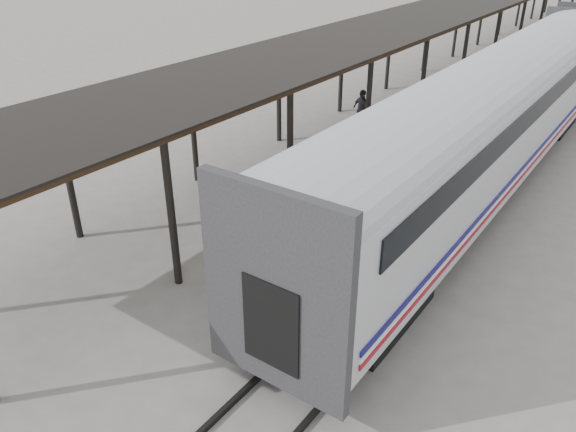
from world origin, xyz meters
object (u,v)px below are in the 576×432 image
at_px(baggage_cart, 279,243).
at_px(porter, 272,219).
at_px(pedestrian, 362,109).
at_px(luggage_tug, 468,75).

xyz_separation_m(baggage_cart, porter, (0.25, -0.65, 1.08)).
distance_m(baggage_cart, porter, 1.28).
bearing_deg(baggage_cart, pedestrian, 120.61).
bearing_deg(pedestrian, porter, 125.93).
bearing_deg(luggage_tug, pedestrian, -120.13).
distance_m(porter, pedestrian, 12.38).
height_order(luggage_tug, porter, porter).
relative_size(luggage_tug, porter, 1.04).
bearing_deg(pedestrian, luggage_tug, -80.08).
xyz_separation_m(baggage_cart, luggage_tug, (-2.24, 20.87, -0.02)).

